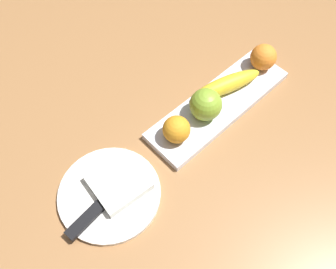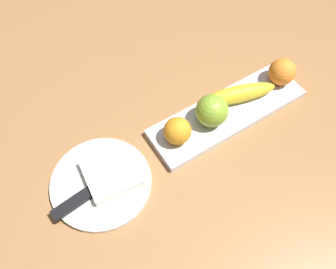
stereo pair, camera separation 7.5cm
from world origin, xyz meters
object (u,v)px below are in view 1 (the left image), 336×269
object	(u,v)px
fruit_tray	(219,103)
orange_near_apple	(263,57)
orange_near_banana	(176,129)
knife	(92,214)
banana	(227,84)
dinner_plate	(109,192)
apple	(206,105)
folded_napkin	(118,181)

from	to	relation	value
fruit_tray	orange_near_apple	xyz separation A→B (m)	(0.16, 0.00, 0.04)
orange_near_apple	orange_near_banana	xyz separation A→B (m)	(-0.31, -0.00, -0.00)
orange_near_banana	knife	distance (m)	0.25
banana	knife	size ratio (longest dim) A/B	1.01
fruit_tray	dinner_plate	size ratio (longest dim) A/B	1.84
banana	dinner_plate	xyz separation A→B (m)	(-0.38, -0.01, -0.03)
banana	fruit_tray	bearing A→B (deg)	-146.39
apple	knife	xyz separation A→B (m)	(-0.34, -0.01, -0.04)
orange_near_banana	dinner_plate	world-z (taller)	orange_near_banana
orange_near_apple	orange_near_banana	distance (m)	0.31
apple	dinner_plate	world-z (taller)	apple
apple	dinner_plate	bearing A→B (deg)	179.14
knife	apple	bearing A→B (deg)	-3.90
apple	orange_near_apple	world-z (taller)	apple
orange_near_apple	banana	bearing A→B (deg)	176.01
dinner_plate	folded_napkin	size ratio (longest dim) A/B	1.99
knife	fruit_tray	bearing A→B (deg)	-3.62
fruit_tray	orange_near_apple	distance (m)	0.17
fruit_tray	folded_napkin	world-z (taller)	folded_napkin
fruit_tray	banana	bearing A→B (deg)	16.55
banana	folded_napkin	size ratio (longest dim) A/B	1.70
banana	orange_near_banana	xyz separation A→B (m)	(-0.18, -0.01, 0.01)
orange_near_apple	dinner_plate	size ratio (longest dim) A/B	0.31
apple	dinner_plate	xyz separation A→B (m)	(-0.28, 0.00, -0.05)
folded_napkin	knife	distance (m)	0.08
fruit_tray	apple	size ratio (longest dim) A/B	5.26
apple	orange_near_banana	distance (m)	0.09
apple	knife	world-z (taller)	apple
dinner_plate	knife	world-z (taller)	knife
apple	orange_near_banana	xyz separation A→B (m)	(-0.09, 0.00, -0.01)
apple	folded_napkin	xyz separation A→B (m)	(-0.26, 0.00, -0.03)
orange_near_banana	fruit_tray	bearing A→B (deg)	0.83
orange_near_apple	orange_near_banana	size ratio (longest dim) A/B	1.06
orange_near_apple	knife	size ratio (longest dim) A/B	0.36
fruit_tray	knife	world-z (taller)	knife
dinner_plate	folded_napkin	xyz separation A→B (m)	(0.03, 0.00, 0.02)
apple	knife	size ratio (longest dim) A/B	0.41
dinner_plate	folded_napkin	distance (m)	0.03
banana	orange_near_apple	distance (m)	0.12
fruit_tray	apple	distance (m)	0.07
fruit_tray	folded_napkin	size ratio (longest dim) A/B	3.67
orange_near_apple	orange_near_banana	bearing A→B (deg)	-179.24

